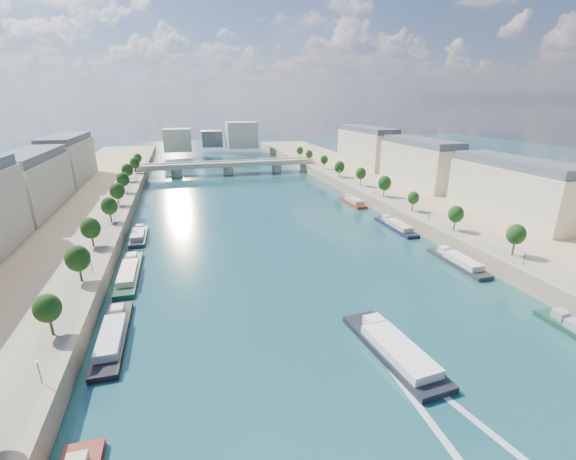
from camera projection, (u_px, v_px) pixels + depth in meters
ground at (273, 235)px, 136.57m from camera, size 700.00×700.00×0.00m
quay_left at (44, 248)px, 117.28m from camera, size 44.00×520.00×5.00m
quay_right at (447, 212)px, 154.25m from camera, size 44.00×520.00×5.00m
pave_left at (96, 236)px, 120.31m from camera, size 14.00×520.00×0.10m
pave_right at (415, 209)px, 149.58m from camera, size 14.00×520.00×0.10m
trees_left at (101, 217)px, 120.90m from camera, size 4.80×268.80×8.26m
trees_right at (398, 190)px, 156.44m from camera, size 4.80×268.80×8.26m
lamps_left at (105, 237)px, 111.47m from camera, size 0.36×200.36×4.28m
lamps_right at (399, 200)px, 152.10m from camera, size 0.36×200.36×4.28m
buildings_left at (0, 197)px, 120.39m from camera, size 16.00×226.00×23.20m
buildings_right at (459, 171)px, 164.04m from camera, size 16.00×226.00×23.20m
skyline at (217, 137)px, 332.76m from camera, size 79.00×42.00×22.00m
bridge at (228, 166)px, 245.88m from camera, size 112.00×12.00×8.15m
tour_barge at (394, 350)px, 72.20m from camera, size 9.59×26.27×3.64m
wake at (452, 421)px, 57.32m from camera, size 10.74×26.03×0.04m
moored_barges_left at (110, 348)px, 72.74m from camera, size 5.00×155.97×3.60m
moored_barges_right at (465, 266)px, 108.73m from camera, size 5.00×162.28×3.60m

